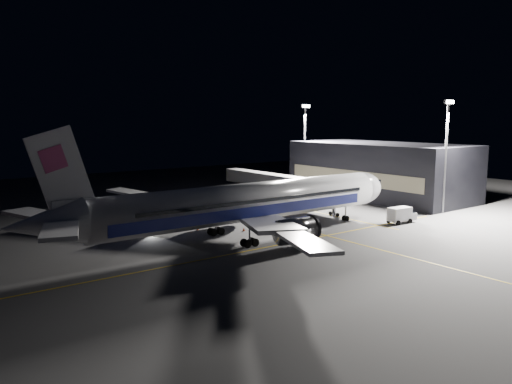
{
  "coord_description": "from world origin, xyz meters",
  "views": [
    {
      "loc": [
        -42.05,
        -57.96,
        17.32
      ],
      "look_at": [
        4.01,
        3.6,
        6.0
      ],
      "focal_mm": 35.0,
      "sensor_mm": 36.0,
      "label": 1
    }
  ],
  "objects": [
    {
      "name": "ground",
      "position": [
        0.0,
        0.0,
        0.0
      ],
      "size": [
        200.0,
        200.0,
        0.0
      ],
      "primitive_type": "plane",
      "color": "#4C4C4F",
      "rests_on": "ground"
    },
    {
      "name": "guide_line_main",
      "position": [
        10.0,
        0.0,
        0.01
      ],
      "size": [
        0.25,
        80.0,
        0.01
      ],
      "primitive_type": "cube",
      "color": "gold",
      "rests_on": "ground"
    },
    {
      "name": "guide_line_cross",
      "position": [
        0.0,
        -6.0,
        0.01
      ],
      "size": [
        70.0,
        0.25,
        0.01
      ],
      "primitive_type": "cube",
      "color": "gold",
      "rests_on": "ground"
    },
    {
      "name": "guide_line_side",
      "position": [
        22.0,
        10.0,
        0.01
      ],
      "size": [
        0.25,
        40.0,
        0.01
      ],
      "primitive_type": "cube",
      "color": "gold",
      "rests_on": "ground"
    },
    {
      "name": "airliner",
      "position": [
        -1.08,
        0.0,
        5.16
      ],
      "size": [
        61.48,
        54.22,
        16.64
      ],
      "color": "silver",
      "rests_on": "ground"
    },
    {
      "name": "terminal",
      "position": [
        45.98,
        14.0,
        6.0
      ],
      "size": [
        18.12,
        40.0,
        12.0
      ],
      "color": "black",
      "rests_on": "ground"
    },
    {
      "name": "jet_bridge",
      "position": [
        22.0,
        18.06,
        4.58
      ],
      "size": [
        3.6,
        34.4,
        6.3
      ],
      "color": "#B2B2B7",
      "rests_on": "ground"
    },
    {
      "name": "floodlight_mast_north",
      "position": [
        40.0,
        31.99,
        12.37
      ],
      "size": [
        2.4,
        0.68,
        20.7
      ],
      "color": "#59595E",
      "rests_on": "ground"
    },
    {
      "name": "floodlight_mast_south",
      "position": [
        40.0,
        -6.01,
        12.37
      ],
      "size": [
        2.4,
        0.67,
        20.7
      ],
      "color": "#59595E",
      "rests_on": "ground"
    },
    {
      "name": "service_truck",
      "position": [
        26.64,
        -6.9,
        1.43
      ],
      "size": [
        5.39,
        2.66,
        2.67
      ],
      "rotation": [
        0.0,
        0.0,
        -0.08
      ],
      "color": "silver",
      "rests_on": "ground"
    },
    {
      "name": "baggage_tug",
      "position": [
        -10.33,
        11.5,
        0.89
      ],
      "size": [
        3.21,
        2.89,
        1.93
      ],
      "rotation": [
        0.0,
        0.0,
        -0.34
      ],
      "color": "black",
      "rests_on": "ground"
    },
    {
      "name": "safety_cone_a",
      "position": [
        1.94,
        4.0,
        0.28
      ],
      "size": [
        0.38,
        0.38,
        0.57
      ],
      "primitive_type": "cone",
      "color": "#FF3D0A",
      "rests_on": "ground"
    },
    {
      "name": "safety_cone_b",
      "position": [
        2.39,
        10.78,
        0.29
      ],
      "size": [
        0.39,
        0.39,
        0.59
      ],
      "primitive_type": "cone",
      "color": "#FF3D0A",
      "rests_on": "ground"
    },
    {
      "name": "safety_cone_c",
      "position": [
        -3.51,
        8.89,
        0.3
      ],
      "size": [
        0.4,
        0.4,
        0.6
      ],
      "primitive_type": "cone",
      "color": "#FF3D0A",
      "rests_on": "ground"
    }
  ]
}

